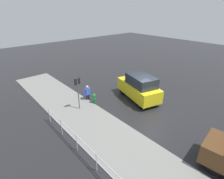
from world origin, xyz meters
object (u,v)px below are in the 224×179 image
(fire_hydrant, at_px, (94,99))
(sign_post, at_px, (78,89))
(pedestrian, at_px, (87,92))
(moving_hatchback, at_px, (139,87))

(fire_hydrant, bearing_deg, sign_post, 88.01)
(fire_hydrant, height_order, pedestrian, pedestrian)
(moving_hatchback, xyz_separation_m, sign_post, (1.79, 4.39, 0.55))
(fire_hydrant, distance_m, pedestrian, 0.89)
(fire_hydrant, height_order, sign_post, sign_post)
(pedestrian, distance_m, sign_post, 1.73)
(moving_hatchback, bearing_deg, fire_hydrant, 60.59)
(moving_hatchback, height_order, fire_hydrant, moving_hatchback)
(moving_hatchback, relative_size, fire_hydrant, 5.25)
(pedestrian, xyz_separation_m, sign_post, (-0.79, 1.25, 0.90))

